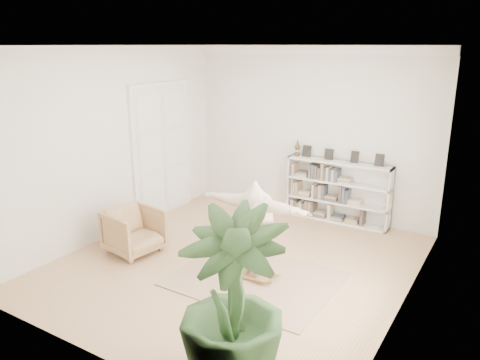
{
  "coord_description": "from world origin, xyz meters",
  "views": [
    {
      "loc": [
        3.89,
        -6.21,
        3.62
      ],
      "look_at": [
        -0.17,
        0.4,
        1.36
      ],
      "focal_mm": 35.0,
      "sensor_mm": 36.0,
      "label": 1
    }
  ],
  "objects_px": {
    "armchair": "(134,231)",
    "houseplant": "(232,302)",
    "bookshelf": "(337,192)",
    "rocker_board": "(255,275)",
    "person": "(255,226)"
  },
  "relations": [
    {
      "from": "houseplant",
      "to": "person",
      "type": "bearing_deg",
      "value": 113.93
    },
    {
      "from": "armchair",
      "to": "person",
      "type": "bearing_deg",
      "value": -74.94
    },
    {
      "from": "rocker_board",
      "to": "houseplant",
      "type": "bearing_deg",
      "value": -65.65
    },
    {
      "from": "armchair",
      "to": "person",
      "type": "distance_m",
      "value": 2.43
    },
    {
      "from": "armchair",
      "to": "houseplant",
      "type": "bearing_deg",
      "value": -111.25
    },
    {
      "from": "person",
      "to": "houseplant",
      "type": "xyz_separation_m",
      "value": [
        0.98,
        -2.21,
        0.11
      ]
    },
    {
      "from": "armchair",
      "to": "rocker_board",
      "type": "distance_m",
      "value": 2.4
    },
    {
      "from": "rocker_board",
      "to": "person",
      "type": "bearing_deg",
      "value": -13.61
    },
    {
      "from": "rocker_board",
      "to": "houseplant",
      "type": "xyz_separation_m",
      "value": [
        0.98,
        -2.21,
        0.94
      ]
    },
    {
      "from": "person",
      "to": "houseplant",
      "type": "bearing_deg",
      "value": 114.35
    },
    {
      "from": "armchair",
      "to": "rocker_board",
      "type": "bearing_deg",
      "value": -74.94
    },
    {
      "from": "armchair",
      "to": "houseplant",
      "type": "relative_size",
      "value": 0.43
    },
    {
      "from": "bookshelf",
      "to": "armchair",
      "type": "height_order",
      "value": "bookshelf"
    },
    {
      "from": "bookshelf",
      "to": "person",
      "type": "xyz_separation_m",
      "value": [
        -0.18,
        -3.16,
        0.27
      ]
    },
    {
      "from": "bookshelf",
      "to": "rocker_board",
      "type": "height_order",
      "value": "bookshelf"
    }
  ]
}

